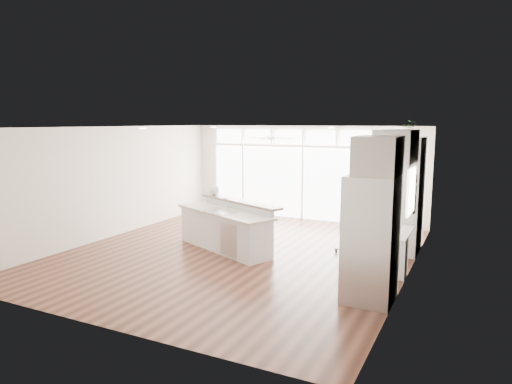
% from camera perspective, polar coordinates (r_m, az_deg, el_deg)
% --- Properties ---
extents(floor, '(7.00, 8.00, 0.02)m').
position_cam_1_polar(floor, '(9.96, -2.23, -7.69)').
color(floor, '#3C1C12').
rests_on(floor, ground).
extents(ceiling, '(7.00, 8.00, 0.02)m').
position_cam_1_polar(ceiling, '(9.55, -2.33, 8.10)').
color(ceiling, silver).
rests_on(ceiling, wall_back).
extents(wall_back, '(7.00, 0.04, 2.70)m').
position_cam_1_polar(wall_back, '(13.28, 6.00, 2.41)').
color(wall_back, silver).
rests_on(wall_back, floor).
extents(wall_front, '(7.00, 0.04, 2.70)m').
position_cam_1_polar(wall_front, '(6.50, -19.43, -4.72)').
color(wall_front, silver).
rests_on(wall_front, floor).
extents(wall_left, '(0.04, 8.00, 2.70)m').
position_cam_1_polar(wall_left, '(11.73, -17.48, 1.21)').
color(wall_left, silver).
rests_on(wall_left, floor).
extents(wall_right, '(0.04, 8.00, 2.70)m').
position_cam_1_polar(wall_right, '(8.58, 18.73, -1.50)').
color(wall_right, silver).
rests_on(wall_right, floor).
extents(glass_wall, '(5.80, 0.06, 2.08)m').
position_cam_1_polar(glass_wall, '(13.26, 5.89, 1.09)').
color(glass_wall, white).
rests_on(glass_wall, wall_back).
extents(transom_row, '(5.90, 0.06, 0.40)m').
position_cam_1_polar(transom_row, '(13.15, 5.98, 6.84)').
color(transom_row, white).
rests_on(transom_row, wall_back).
extents(desk_window, '(0.04, 0.85, 0.85)m').
position_cam_1_polar(desk_window, '(8.85, 18.80, 0.11)').
color(desk_window, white).
rests_on(desk_window, wall_right).
extents(ceiling_fan, '(1.16, 1.16, 0.32)m').
position_cam_1_polar(ceiling_fan, '(12.29, 1.92, 7.22)').
color(ceiling_fan, white).
rests_on(ceiling_fan, ceiling).
extents(recessed_lights, '(3.40, 3.00, 0.02)m').
position_cam_1_polar(recessed_lights, '(9.73, -1.76, 8.00)').
color(recessed_lights, white).
rests_on(recessed_lights, ceiling).
extents(oven_cabinet, '(0.64, 1.20, 2.50)m').
position_cam_1_polar(oven_cabinet, '(10.40, 18.24, -0.31)').
color(oven_cabinet, white).
rests_on(oven_cabinet, floor).
extents(desk_nook, '(0.72, 1.30, 0.76)m').
position_cam_1_polar(desk_nook, '(9.13, 16.37, -7.03)').
color(desk_nook, white).
rests_on(desk_nook, floor).
extents(upper_cabinets, '(0.64, 1.30, 0.64)m').
position_cam_1_polar(upper_cabinets, '(8.81, 17.18, 5.39)').
color(upper_cabinets, white).
rests_on(upper_cabinets, wall_right).
extents(refrigerator, '(0.76, 0.90, 2.00)m').
position_cam_1_polar(refrigerator, '(7.41, 14.18, -5.64)').
color(refrigerator, '#BBBCC0').
rests_on(refrigerator, floor).
extents(fridge_cabinet, '(0.64, 0.90, 0.60)m').
position_cam_1_polar(fridge_cabinet, '(7.19, 15.04, 4.40)').
color(fridge_cabinet, white).
rests_on(fridge_cabinet, wall_right).
extents(framed_photos, '(0.06, 0.22, 0.80)m').
position_cam_1_polar(framed_photos, '(9.48, 19.26, -0.28)').
color(framed_photos, black).
rests_on(framed_photos, wall_right).
extents(kitchen_island, '(2.85, 2.01, 1.06)m').
position_cam_1_polar(kitchen_island, '(10.12, -4.00, -4.27)').
color(kitchen_island, white).
rests_on(kitchen_island, floor).
extents(rug, '(0.98, 0.75, 0.01)m').
position_cam_1_polar(rug, '(9.93, 15.86, -7.98)').
color(rug, '#371D11').
rests_on(rug, floor).
extents(office_chair, '(0.56, 0.53, 0.90)m').
position_cam_1_polar(office_chair, '(10.04, 11.77, -5.01)').
color(office_chair, black).
rests_on(office_chair, floor).
extents(fishbowl, '(0.32, 0.32, 0.25)m').
position_cam_1_polar(fishbowl, '(10.98, -5.24, 0.25)').
color(fishbowl, silver).
rests_on(fishbowl, kitchen_island).
extents(monitor, '(0.15, 0.46, 0.38)m').
position_cam_1_polar(monitor, '(9.01, 16.03, -3.50)').
color(monitor, black).
rests_on(monitor, desk_nook).
extents(keyboard, '(0.15, 0.36, 0.02)m').
position_cam_1_polar(keyboard, '(9.08, 14.92, -4.52)').
color(keyboard, silver).
rests_on(keyboard, desk_nook).
extents(potted_plant, '(0.34, 0.37, 0.26)m').
position_cam_1_polar(potted_plant, '(10.28, 18.61, 7.31)').
color(potted_plant, '#255625').
rests_on(potted_plant, oven_cabinet).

